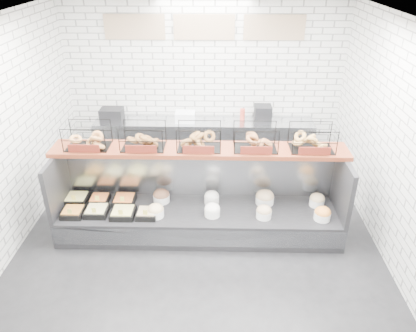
{
  "coord_description": "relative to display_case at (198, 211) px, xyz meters",
  "views": [
    {
      "loc": [
        0.25,
        -4.51,
        3.68
      ],
      "look_at": [
        0.12,
        0.45,
        1.02
      ],
      "focal_mm": 35.0,
      "sensor_mm": 36.0,
      "label": 1
    }
  ],
  "objects": [
    {
      "name": "prep_counter",
      "position": [
        0.01,
        2.08,
        0.14
      ],
      "size": [
        4.0,
        0.6,
        1.2
      ],
      "color": "#93969B",
      "rests_on": "ground"
    },
    {
      "name": "bagel_shelf",
      "position": [
        0.02,
        0.17,
        1.05
      ],
      "size": [
        4.1,
        0.5,
        0.4
      ],
      "color": "#511F11",
      "rests_on": "display_case"
    },
    {
      "name": "ground",
      "position": [
        0.02,
        -0.34,
        -0.33
      ],
      "size": [
        5.5,
        5.5,
        0.0
      ],
      "primitive_type": "plane",
      "color": "black",
      "rests_on": "ground"
    },
    {
      "name": "room_shell",
      "position": [
        0.02,
        0.26,
        1.73
      ],
      "size": [
        5.02,
        5.51,
        3.01
      ],
      "color": "silver",
      "rests_on": "ground"
    },
    {
      "name": "display_case",
      "position": [
        0.0,
        0.0,
        0.0
      ],
      "size": [
        4.0,
        0.9,
        1.2
      ],
      "color": "black",
      "rests_on": "ground"
    }
  ]
}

